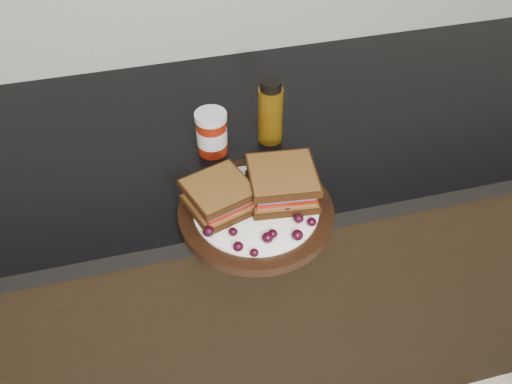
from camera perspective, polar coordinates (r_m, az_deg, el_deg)
base_cabinets at (r=1.55m, az=-10.01°, el=-8.92°), size 3.96×0.58×0.86m
countertop at (r=1.23m, az=-12.53°, el=4.01°), size 3.98×0.60×0.04m
plate at (r=1.03m, az=0.00°, el=-2.06°), size 0.28×0.28×0.02m
sandwich_left at (r=1.00m, az=-3.71°, el=-0.43°), size 0.14×0.14×0.05m
sandwich_right at (r=1.02m, az=2.64°, el=0.87°), size 0.13×0.13×0.05m
grape_0 at (r=0.96m, az=-4.76°, el=-3.93°), size 0.02×0.02×0.02m
grape_1 at (r=0.96m, az=-2.31°, el=-4.00°), size 0.02×0.02×0.01m
grape_2 at (r=0.94m, az=-1.79°, el=-5.46°), size 0.02×0.02×0.02m
grape_3 at (r=0.93m, az=-0.18°, el=-6.09°), size 0.02×0.02×0.01m
grape_4 at (r=0.95m, az=1.17°, el=-4.58°), size 0.02×0.02×0.02m
grape_5 at (r=0.96m, az=1.67°, el=-4.21°), size 0.02×0.02×0.02m
grape_6 at (r=0.96m, az=4.16°, el=-4.31°), size 0.02×0.02×0.02m
grape_7 at (r=0.98m, az=5.58°, el=-3.00°), size 0.02×0.02×0.02m
grape_8 at (r=0.99m, az=4.28°, el=-2.65°), size 0.02×0.02×0.02m
grape_9 at (r=1.00m, az=3.11°, el=-1.79°), size 0.02×0.02×0.02m
grape_10 at (r=1.04m, az=3.96°, el=0.61°), size 0.02×0.02×0.02m
grape_11 at (r=1.04m, az=2.71°, el=0.39°), size 0.02×0.02×0.02m
grape_12 at (r=1.06m, az=1.95°, el=1.35°), size 0.02×0.02×0.02m
grape_13 at (r=1.03m, az=-4.39°, el=-0.15°), size 0.02×0.02×0.02m
grape_14 at (r=1.01m, az=-4.47°, el=-1.56°), size 0.01×0.01×0.01m
grape_15 at (r=1.00m, az=-3.05°, el=-1.86°), size 0.02×0.02×0.02m
grape_16 at (r=1.04m, az=-4.28°, el=0.36°), size 0.02×0.02×0.02m
grape_17 at (r=1.01m, az=-3.80°, el=-0.97°), size 0.02×0.02×0.02m
grape_18 at (r=1.00m, az=-4.62°, el=-1.83°), size 0.02×0.02×0.02m
condiment_jar at (r=1.14m, az=-4.45°, el=5.92°), size 0.07×0.07×0.09m
oil_bottle at (r=1.16m, az=1.45°, el=8.08°), size 0.05×0.05×0.14m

